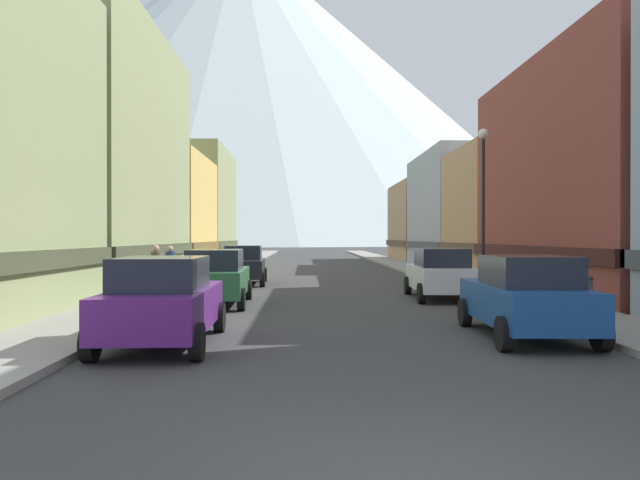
{
  "coord_description": "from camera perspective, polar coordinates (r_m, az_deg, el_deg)",
  "views": [
    {
      "loc": [
        -0.95,
        -5.12,
        2.18
      ],
      "look_at": [
        0.17,
        41.3,
        1.94
      ],
      "focal_mm": 34.27,
      "sensor_mm": 36.0,
      "label": 1
    }
  ],
  "objects": [
    {
      "name": "storefront_left_4",
      "position": [
        52.99,
        -13.37,
        2.92
      ],
      "size": [
        9.19,
        11.91,
        9.54
      ],
      "color": "#8C9966",
      "rests_on": "ground"
    },
    {
      "name": "storefront_left_2",
      "position": [
        29.85,
        -22.13,
        6.81
      ],
      "size": [
        8.2,
        13.92,
        11.51
      ],
      "color": "#8C9966",
      "rests_on": "ground"
    },
    {
      "name": "car_left_1",
      "position": [
        19.77,
        -9.68,
        -3.42
      ],
      "size": [
        2.18,
        4.45,
        1.78
      ],
      "color": "#265933",
      "rests_on": "ground"
    },
    {
      "name": "pedestrian_1",
      "position": [
        24.64,
        -13.82,
        -2.63
      ],
      "size": [
        0.36,
        0.36,
        1.68
      ],
      "color": "navy",
      "rests_on": "sidewalk_left"
    },
    {
      "name": "storefront_right_4",
      "position": [
        57.98,
        10.58,
        1.53
      ],
      "size": [
        7.41,
        11.51,
        7.14
      ],
      "color": "tan",
      "rests_on": "ground"
    },
    {
      "name": "potted_plant_2",
      "position": [
        22.61,
        19.24,
        -3.31
      ],
      "size": [
        0.74,
        0.74,
        1.09
      ],
      "color": "brown",
      "rests_on": "sidewalk_right"
    },
    {
      "name": "storefront_left_3",
      "position": [
        41.93,
        -17.22,
        2.21
      ],
      "size": [
        10.07,
        10.46,
        7.45
      ],
      "color": "#D8B259",
      "rests_on": "ground"
    },
    {
      "name": "mountain_backdrop",
      "position": [
        274.25,
        -7.56,
        13.8
      ],
      "size": [
        282.19,
        282.19,
        132.45
      ],
      "primitive_type": "cone",
      "color": "silver",
      "rests_on": "ground"
    },
    {
      "name": "car_left_2",
      "position": [
        28.4,
        -7.15,
        -2.29
      ],
      "size": [
        2.21,
        4.47,
        1.78
      ],
      "color": "black",
      "rests_on": "ground"
    },
    {
      "name": "storefront_right_2",
      "position": [
        35.76,
        17.76,
        2.28
      ],
      "size": [
        6.83,
        8.07,
        7.12
      ],
      "color": "tan",
      "rests_on": "ground"
    },
    {
      "name": "sidewalk_left",
      "position": [
        40.53,
        -8.9,
        -2.68
      ],
      "size": [
        2.5,
        100.0,
        0.15
      ],
      "primitive_type": "cube",
      "color": "gray",
      "rests_on": "ground"
    },
    {
      "name": "car_right_1",
      "position": [
        21.86,
        11.18,
        -3.07
      ],
      "size": [
        2.19,
        4.46,
        1.78
      ],
      "color": "silver",
      "rests_on": "ground"
    },
    {
      "name": "car_left_0",
      "position": [
        12.67,
        -14.44,
        -5.51
      ],
      "size": [
        2.14,
        4.44,
        1.78
      ],
      "color": "#591E72",
      "rests_on": "ground"
    },
    {
      "name": "trash_bin_right",
      "position": [
        17.6,
        23.21,
        -4.74
      ],
      "size": [
        0.59,
        0.59,
        0.98
      ],
      "color": "#4C5156",
      "rests_on": "sidewalk_right"
    },
    {
      "name": "sidewalk_right",
      "position": [
        40.82,
        8.79,
        -2.66
      ],
      "size": [
        2.5,
        100.0,
        0.15
      ],
      "primitive_type": "cube",
      "color": "gray",
      "rests_on": "ground"
    },
    {
      "name": "streetlamp_right",
      "position": [
        22.43,
        14.99,
        4.9
      ],
      "size": [
        0.36,
        0.36,
        5.86
      ],
      "color": "black",
      "rests_on": "sidewalk_right"
    },
    {
      "name": "car_right_0",
      "position": [
        13.92,
        18.64,
        -5.0
      ],
      "size": [
        2.2,
        4.46,
        1.78
      ],
      "color": "#19478C",
      "rests_on": "ground"
    },
    {
      "name": "pedestrian_0",
      "position": [
        22.43,
        -15.07,
        -2.84
      ],
      "size": [
        0.36,
        0.36,
        1.74
      ],
      "color": "brown",
      "rests_on": "sidewalk_left"
    },
    {
      "name": "storefront_right_3",
      "position": [
        46.02,
        14.47,
        2.51
      ],
      "size": [
        8.51,
        12.58,
        8.23
      ],
      "color": "#99A5B2",
      "rests_on": "ground"
    }
  ]
}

